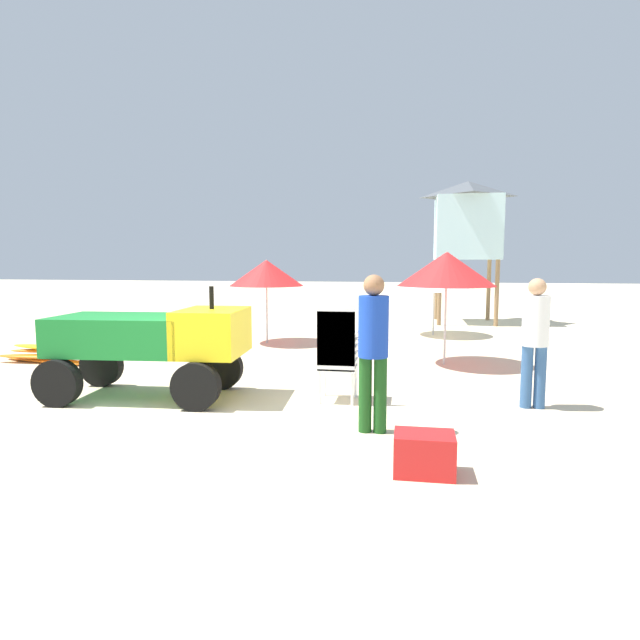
# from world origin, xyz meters

# --- Properties ---
(ground) EXTENTS (80.00, 80.00, 0.00)m
(ground) POSITION_xyz_m (0.00, 0.00, 0.00)
(ground) COLOR beige
(utility_cart) EXTENTS (2.62, 1.43, 1.50)m
(utility_cart) POSITION_xyz_m (-0.84, 1.17, 0.78)
(utility_cart) COLOR #197A2D
(utility_cart) RESTS_ON ground
(stacked_plastic_chairs) EXTENTS (0.48, 0.48, 1.29)m
(stacked_plastic_chairs) POSITION_xyz_m (1.60, 1.31, 0.74)
(stacked_plastic_chairs) COLOR white
(stacked_plastic_chairs) RESTS_ON ground
(surfboard_pile) EXTENTS (2.29, 0.79, 0.32)m
(surfboard_pile) POSITION_xyz_m (-3.75, 3.14, 0.16)
(surfboard_pile) COLOR orange
(surfboard_pile) RESTS_ON ground
(lifeguard_near_left) EXTENTS (0.32, 0.32, 1.62)m
(lifeguard_near_left) POSITION_xyz_m (4.05, 1.47, 0.93)
(lifeguard_near_left) COLOR #33598C
(lifeguard_near_left) RESTS_ON ground
(lifeguard_near_center) EXTENTS (0.32, 0.32, 1.69)m
(lifeguard_near_center) POSITION_xyz_m (2.14, 0.19, 0.97)
(lifeguard_near_center) COLOR #194C19
(lifeguard_near_center) RESTS_ON ground
(lifeguard_tower) EXTENTS (1.98, 1.98, 4.11)m
(lifeguard_tower) POSITION_xyz_m (4.15, 10.77, 2.99)
(lifeguard_tower) COLOR olive
(lifeguard_tower) RESTS_ON ground
(beach_umbrella_left) EXTENTS (1.64, 1.64, 1.85)m
(beach_umbrella_left) POSITION_xyz_m (-0.60, 6.03, 1.56)
(beach_umbrella_left) COLOR beige
(beach_umbrella_left) RESTS_ON ground
(beach_umbrella_mid) EXTENTS (1.70, 1.70, 1.99)m
(beach_umbrella_mid) POSITION_xyz_m (3.14, 4.13, 1.69)
(beach_umbrella_mid) COLOR beige
(beach_umbrella_mid) RESTS_ON ground
(beach_umbrella_far) EXTENTS (1.77, 1.77, 1.72)m
(beach_umbrella_far) POSITION_xyz_m (3.12, 7.88, 1.41)
(beach_umbrella_far) COLOR beige
(beach_umbrella_far) RESTS_ON ground
(cooler_box) EXTENTS (0.52, 0.37, 0.36)m
(cooler_box) POSITION_xyz_m (2.65, -0.86, 0.18)
(cooler_box) COLOR red
(cooler_box) RESTS_ON ground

